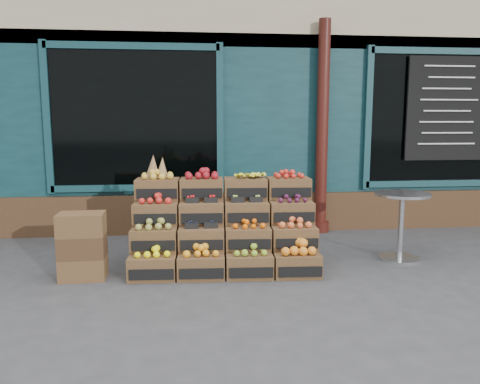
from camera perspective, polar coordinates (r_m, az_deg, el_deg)
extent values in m
plane|color=#39393C|center=(5.28, 3.00, -10.27)|extent=(60.00, 60.00, 0.00)
cube|color=#11353A|center=(10.19, -1.57, 12.51)|extent=(12.00, 6.00, 4.80)
cube|color=#11353A|center=(7.23, 0.29, 6.97)|extent=(12.00, 0.12, 3.00)
cube|color=#432C1A|center=(7.30, 0.34, -2.51)|extent=(12.00, 0.18, 0.60)
cube|color=black|center=(7.16, -12.63, 8.74)|extent=(2.40, 0.06, 2.00)
cube|color=black|center=(8.16, 23.54, 8.20)|extent=(2.40, 0.06, 2.00)
cylinder|color=#3B120D|center=(7.27, 10.00, 7.63)|extent=(0.18, 0.18, 3.20)
cube|color=black|center=(8.09, 23.89, 9.25)|extent=(1.30, 0.04, 1.60)
cube|color=brown|center=(5.28, -10.60, -8.97)|extent=(0.53, 0.38, 0.26)
cube|color=black|center=(5.11, -10.86, -9.88)|extent=(0.47, 0.04, 0.12)
cube|color=#FFF60B|center=(5.23, -10.65, -7.20)|extent=(0.42, 0.29, 0.08)
cube|color=brown|center=(5.24, -4.75, -8.99)|extent=(0.53, 0.38, 0.26)
cube|color=black|center=(5.06, -4.80, -9.91)|extent=(0.47, 0.04, 0.12)
cube|color=orange|center=(5.19, -4.77, -7.16)|extent=(0.42, 0.29, 0.09)
cube|color=brown|center=(5.25, 1.13, -8.91)|extent=(0.53, 0.38, 0.26)
cube|color=black|center=(5.08, 1.30, -9.83)|extent=(0.47, 0.04, 0.12)
cube|color=#84A428|center=(5.20, 1.14, -7.11)|extent=(0.42, 0.29, 0.09)
cube|color=brown|center=(5.32, 6.93, -8.75)|extent=(0.53, 0.38, 0.26)
cube|color=black|center=(5.15, 7.30, -9.65)|extent=(0.47, 0.04, 0.12)
cube|color=orange|center=(5.26, 6.96, -6.80)|extent=(0.42, 0.29, 0.12)
cube|color=brown|center=(5.41, -10.39, -5.69)|extent=(0.53, 0.38, 0.26)
cube|color=black|center=(5.24, -10.63, -6.47)|extent=(0.47, 0.04, 0.12)
cube|color=olive|center=(5.37, -10.44, -3.92)|extent=(0.42, 0.29, 0.09)
cube|color=brown|center=(5.37, -4.73, -5.69)|extent=(0.53, 0.38, 0.26)
cube|color=black|center=(5.20, -4.77, -6.47)|extent=(0.47, 0.04, 0.12)
cube|color=#141835|center=(5.34, -4.74, -4.20)|extent=(0.42, 0.29, 0.03)
cube|color=brown|center=(5.39, 0.96, -5.62)|extent=(0.53, 0.38, 0.26)
cube|color=black|center=(5.21, 1.12, -6.41)|extent=(0.47, 0.04, 0.12)
cube|color=#E95C07|center=(5.35, 0.97, -3.93)|extent=(0.42, 0.29, 0.07)
cube|color=brown|center=(5.45, 6.57, -5.51)|extent=(0.53, 0.38, 0.26)
cube|color=black|center=(5.28, 6.92, -6.28)|extent=(0.47, 0.04, 0.12)
cube|color=#D95E2F|center=(5.41, 6.60, -3.77)|extent=(0.42, 0.29, 0.08)
cube|color=brown|center=(5.57, -10.19, -2.59)|extent=(0.53, 0.38, 0.26)
cube|color=black|center=(5.39, -10.42, -3.25)|extent=(0.47, 0.04, 0.12)
cube|color=red|center=(5.54, -10.23, -0.85)|extent=(0.42, 0.29, 0.09)
cube|color=brown|center=(5.53, -4.70, -2.56)|extent=(0.53, 0.38, 0.26)
cube|color=black|center=(5.35, -4.75, -3.22)|extent=(0.47, 0.04, 0.12)
cube|color=red|center=(5.50, -4.72, -1.08)|extent=(0.42, 0.29, 0.03)
cube|color=brown|center=(5.54, 0.80, -2.51)|extent=(0.53, 0.38, 0.26)
cube|color=black|center=(5.36, 0.95, -3.16)|extent=(0.47, 0.04, 0.12)
cube|color=#A9D251|center=(5.52, 0.81, -1.05)|extent=(0.42, 0.29, 0.03)
cube|color=brown|center=(5.60, 6.24, -2.43)|extent=(0.53, 0.38, 0.26)
cube|color=black|center=(5.43, 6.56, -3.08)|extent=(0.47, 0.04, 0.12)
cube|color=#40122F|center=(5.58, 6.27, -0.81)|extent=(0.42, 0.29, 0.06)
cube|color=brown|center=(5.74, -10.00, 0.34)|extent=(0.53, 0.38, 0.26)
cube|color=black|center=(5.56, -10.22, -0.20)|extent=(0.47, 0.04, 0.12)
cube|color=gold|center=(5.72, -10.05, 2.04)|extent=(0.42, 0.29, 0.09)
cube|color=brown|center=(5.70, -4.69, 0.39)|extent=(0.53, 0.38, 0.26)
cube|color=black|center=(5.52, -4.73, -0.16)|extent=(0.47, 0.04, 0.12)
cube|color=maroon|center=(5.68, -4.71, 2.15)|extent=(0.42, 0.29, 0.10)
cube|color=brown|center=(5.71, 0.65, 0.43)|extent=(0.53, 0.38, 0.26)
cube|color=black|center=(5.53, 0.79, -0.11)|extent=(0.47, 0.04, 0.12)
cube|color=yellow|center=(5.69, 0.66, 2.10)|extent=(0.42, 0.29, 0.08)
cube|color=brown|center=(5.77, 5.93, 0.47)|extent=(0.53, 0.38, 0.26)
cube|color=black|center=(5.59, 6.23, -0.06)|extent=(0.47, 0.04, 0.12)
cube|color=red|center=(5.75, 5.95, 2.11)|extent=(0.42, 0.29, 0.08)
cube|color=#432C1A|center=(5.44, -1.86, -8.27)|extent=(2.12, 0.45, 0.26)
cube|color=#432C1A|center=(5.62, -1.93, -6.38)|extent=(2.12, 0.45, 0.51)
cube|color=#432C1A|center=(5.79, -1.99, -4.61)|extent=(2.12, 0.45, 0.77)
cone|color=olive|center=(5.71, -10.57, 3.07)|extent=(0.18, 0.18, 0.30)
cone|color=olive|center=(5.74, -9.45, 2.93)|extent=(0.16, 0.16, 0.26)
cube|color=brown|center=(5.46, -18.53, -8.74)|extent=(0.50, 0.35, 0.24)
cube|color=#432C1A|center=(5.40, -18.65, -6.26)|extent=(0.50, 0.35, 0.24)
cube|color=brown|center=(5.34, -18.78, -3.74)|extent=(0.50, 0.35, 0.24)
cylinder|color=#B5B9BD|center=(6.21, 18.83, -7.67)|extent=(0.49, 0.49, 0.03)
cylinder|color=#B5B9BD|center=(6.11, 19.01, -4.09)|extent=(0.07, 0.07, 0.81)
cylinder|color=#B5B9BD|center=(6.04, 19.20, -0.25)|extent=(0.67, 0.67, 0.03)
imported|color=#165022|center=(7.71, -12.74, 3.60)|extent=(0.90, 0.73, 2.13)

